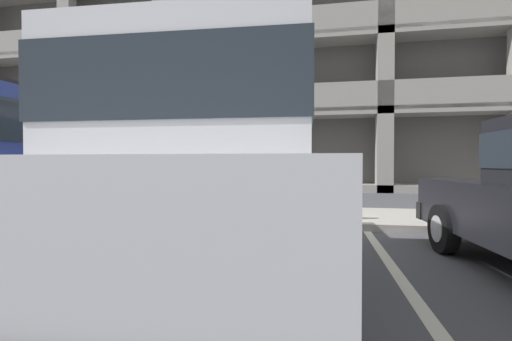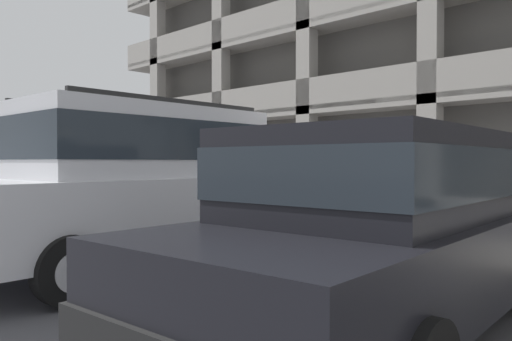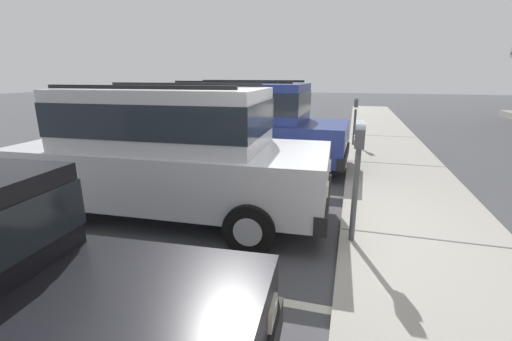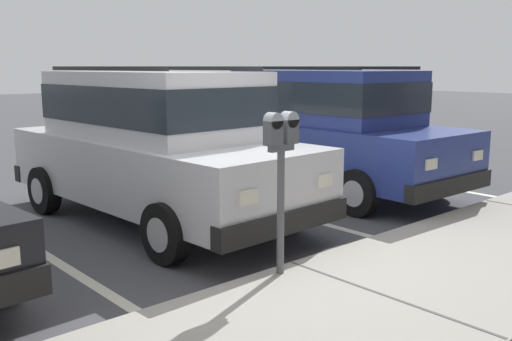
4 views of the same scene
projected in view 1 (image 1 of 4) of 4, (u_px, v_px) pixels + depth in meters
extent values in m
cube|color=#4C4C51|center=(267.00, 234.00, 5.65)|extent=(80.00, 80.00, 0.10)
cube|color=#ADA89E|center=(277.00, 215.00, 6.93)|extent=(40.00, 2.20, 0.12)
cube|color=#606060|center=(100.00, 208.00, 7.66)|extent=(0.03, 2.16, 0.00)
cube|color=#606060|center=(277.00, 212.00, 6.93)|extent=(0.03, 2.16, 0.00)
cube|color=#606060|center=(496.00, 218.00, 6.20)|extent=(0.03, 2.16, 0.00)
cube|color=silver|center=(133.00, 246.00, 4.57)|extent=(0.12, 4.80, 0.01)
cube|color=silver|center=(386.00, 258.00, 3.98)|extent=(0.12, 4.80, 0.01)
cube|color=silver|center=(224.00, 202.00, 3.33)|extent=(2.04, 4.77, 0.80)
cube|color=silver|center=(223.00, 117.00, 3.26)|extent=(1.74, 2.98, 0.84)
cube|color=#232B33|center=(223.00, 115.00, 3.26)|extent=(1.77, 3.01, 0.46)
cube|color=black|center=(257.00, 204.00, 5.62)|extent=(1.88, 0.24, 0.24)
cube|color=silver|center=(292.00, 182.00, 5.58)|extent=(0.24, 0.04, 0.14)
cube|color=silver|center=(224.00, 181.00, 5.74)|extent=(0.24, 0.04, 0.14)
cylinder|color=black|center=(314.00, 221.00, 4.65)|extent=(0.23, 0.67, 0.66)
cylinder|color=#B2B2B7|center=(314.00, 221.00, 4.65)|extent=(0.24, 0.37, 0.36)
cylinder|color=black|center=(186.00, 218.00, 4.91)|extent=(0.23, 0.67, 0.66)
cylinder|color=#B2B2B7|center=(186.00, 218.00, 4.91)|extent=(0.24, 0.37, 0.36)
cylinder|color=black|center=(329.00, 313.00, 1.77)|extent=(0.23, 0.67, 0.66)
cylinder|color=#B2B2B7|center=(329.00, 313.00, 1.77)|extent=(0.24, 0.37, 0.36)
cylinder|color=black|center=(18.00, 294.00, 2.02)|extent=(0.23, 0.67, 0.66)
cylinder|color=#B2B2B7|center=(18.00, 294.00, 2.02)|extent=(0.24, 0.37, 0.36)
cube|color=black|center=(295.00, 66.00, 3.16)|extent=(0.16, 2.62, 0.05)
cube|color=black|center=(154.00, 71.00, 3.35)|extent=(0.16, 2.62, 0.05)
cube|color=black|center=(101.00, 199.00, 6.34)|extent=(1.88, 0.21, 0.24)
cube|color=silver|center=(130.00, 180.00, 6.26)|extent=(0.24, 0.04, 0.14)
cube|color=silver|center=(76.00, 179.00, 6.50)|extent=(0.24, 0.04, 0.14)
cylinder|color=black|center=(117.00, 214.00, 5.32)|extent=(0.22, 0.67, 0.66)
cylinder|color=#B2B2B7|center=(117.00, 214.00, 5.32)|extent=(0.23, 0.37, 0.36)
cylinder|color=black|center=(20.00, 210.00, 5.69)|extent=(0.22, 0.67, 0.66)
cylinder|color=#B2B2B7|center=(20.00, 210.00, 5.69)|extent=(0.23, 0.37, 0.36)
cube|color=black|center=(18.00, 84.00, 3.85)|extent=(0.12, 2.62, 0.05)
cube|color=black|center=(481.00, 211.00, 4.90)|extent=(1.74, 0.27, 0.24)
cube|color=silver|center=(441.00, 194.00, 5.01)|extent=(0.24, 0.05, 0.14)
cylinder|color=black|center=(443.00, 229.00, 4.22)|extent=(0.20, 0.61, 0.60)
cylinder|color=#B2B2B7|center=(443.00, 229.00, 4.22)|extent=(0.20, 0.34, 0.33)
cylinder|color=#595B60|center=(287.00, 187.00, 5.93)|extent=(0.07, 0.07, 1.16)
cube|color=#595B60|center=(287.00, 152.00, 5.92)|extent=(0.28, 0.06, 0.06)
cube|color=#515459|center=(281.00, 144.00, 5.94)|extent=(0.15, 0.11, 0.22)
cylinder|color=#9EA8B2|center=(281.00, 138.00, 5.93)|extent=(0.15, 0.11, 0.15)
cube|color=#B7B293|center=(281.00, 146.00, 5.88)|extent=(0.08, 0.01, 0.08)
cube|color=#515459|center=(293.00, 144.00, 5.90)|extent=(0.15, 0.11, 0.22)
cylinder|color=#9EA8B2|center=(293.00, 137.00, 5.90)|extent=(0.15, 0.11, 0.15)
cube|color=#B7B293|center=(293.00, 146.00, 5.84)|extent=(0.08, 0.01, 0.08)
cube|color=#54514D|center=(281.00, 22.00, 19.03)|extent=(31.36, 8.80, 18.00)
cube|color=gray|center=(280.00, 181.00, 18.60)|extent=(32.00, 10.00, 0.30)
cube|color=gray|center=(280.00, 126.00, 18.55)|extent=(32.00, 10.00, 0.30)
cube|color=gray|center=(266.00, 99.00, 13.72)|extent=(32.00, 0.20, 1.10)
cube|color=gray|center=(280.00, 71.00, 18.49)|extent=(32.00, 10.00, 0.30)
cube|color=gray|center=(266.00, 24.00, 13.66)|extent=(32.00, 0.20, 1.10)
cube|color=gray|center=(280.00, 15.00, 18.43)|extent=(32.00, 10.00, 0.30)
cylinder|color=red|center=(503.00, 207.00, 5.59)|extent=(0.20, 0.20, 0.55)
sphere|color=red|center=(504.00, 187.00, 5.58)|extent=(0.18, 0.18, 0.18)
cylinder|color=red|center=(508.00, 207.00, 5.44)|extent=(0.08, 0.10, 0.08)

